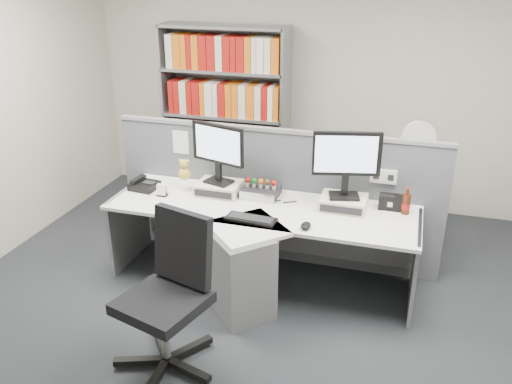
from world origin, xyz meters
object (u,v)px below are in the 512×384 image
(desktop_pc, at_px, (261,191))
(office_chair, at_px, (171,290))
(shelving_unit, at_px, (226,119))
(filing_cabinet, at_px, (410,207))
(monitor_right, at_px, (346,159))
(keyboard, at_px, (251,219))
(monitor_left, at_px, (218,149))
(cola_bottle, at_px, (406,204))
(desk, at_px, (254,246))
(mouse, at_px, (306,226))
(speaker, at_px, (390,202))
(desk_phone, at_px, (144,185))
(desk_fan, at_px, (418,141))
(desk_calendar, at_px, (162,191))

(desktop_pc, height_order, office_chair, office_chair)
(shelving_unit, xyz_separation_m, filing_cabinet, (2.10, -0.45, -0.63))
(monitor_right, xyz_separation_m, keyboard, (-0.66, -0.44, -0.42))
(monitor_left, bearing_deg, cola_bottle, 1.51)
(keyboard, relative_size, shelving_unit, 0.21)
(desk, xyz_separation_m, mouse, (0.44, -0.07, 0.29))
(speaker, xyz_separation_m, office_chair, (-1.33, -1.43, -0.20))
(desk_phone, bearing_deg, office_chair, -56.03)
(filing_cabinet, bearing_deg, monitor_left, -148.24)
(speaker, bearing_deg, desk_fan, 79.56)
(desk_phone, relative_size, cola_bottle, 1.10)
(desk_calendar, bearing_deg, mouse, -10.70)
(keyboard, distance_m, office_chair, 0.95)
(monitor_left, height_order, filing_cabinet, monitor_left)
(monitor_right, relative_size, desktop_pc, 1.80)
(mouse, height_order, shelving_unit, shelving_unit)
(desk, relative_size, monitor_left, 4.92)
(desk_phone, height_order, speaker, speaker)
(cola_bottle, xyz_separation_m, desk_fan, (0.04, 0.97, 0.23))
(keyboard, relative_size, mouse, 3.36)
(mouse, height_order, desk_phone, desk_phone)
(desk, height_order, shelving_unit, shelving_unit)
(monitor_left, xyz_separation_m, speaker, (1.47, 0.10, -0.35))
(desktop_pc, bearing_deg, desk, -81.05)
(speaker, bearing_deg, monitor_left, -176.15)
(mouse, distance_m, cola_bottle, 0.88)
(shelving_unit, bearing_deg, desktop_pc, -59.53)
(monitor_left, xyz_separation_m, cola_bottle, (1.60, 0.04, -0.33))
(desk_calendar, bearing_deg, desk_fan, 30.11)
(shelving_unit, bearing_deg, monitor_left, -72.60)
(desk_calendar, xyz_separation_m, speaker, (1.93, 0.30, 0.01))
(keyboard, xyz_separation_m, shelving_unit, (-0.89, 1.91, 0.24))
(desktop_pc, bearing_deg, desk_calendar, -163.07)
(speaker, distance_m, desk_fan, 0.97)
(desk_phone, height_order, cola_bottle, cola_bottle)
(speaker, bearing_deg, office_chair, -132.82)
(desk, distance_m, cola_bottle, 1.28)
(keyboard, xyz_separation_m, speaker, (1.04, 0.54, 0.05))
(monitor_right, relative_size, office_chair, 0.52)
(cola_bottle, height_order, desk_fan, desk_fan)
(monitor_left, relative_size, desktop_pc, 1.70)
(monitor_left, height_order, office_chair, monitor_left)
(keyboard, relative_size, desk_calendar, 3.85)
(monitor_left, height_order, desk_calendar, monitor_left)
(desk, bearing_deg, monitor_left, 138.98)
(monitor_right, xyz_separation_m, shelving_unit, (-1.56, 1.46, -0.18))
(desktop_pc, distance_m, desk_phone, 1.07)
(desk_fan, distance_m, office_chair, 2.82)
(monitor_left, relative_size, keyboard, 1.27)
(mouse, distance_m, office_chair, 1.16)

